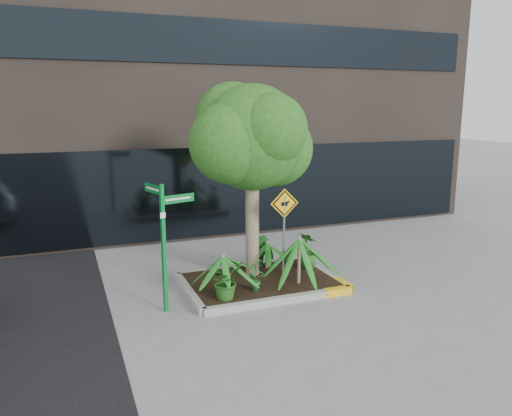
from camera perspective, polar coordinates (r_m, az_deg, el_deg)
name	(u,v)px	position (r m, az deg, el deg)	size (l,w,h in m)	color
ground	(257,292)	(10.73, 0.11, -9.54)	(80.00, 80.00, 0.00)	gray
planter	(262,282)	(11.02, 0.71, -8.40)	(3.35, 2.36, 0.15)	#9E9E99
tree	(252,138)	(10.75, -0.48, 8.06)	(2.92, 2.59, 4.39)	tan
palm_front	(299,239)	(10.54, 4.98, -3.53)	(1.17, 1.17, 1.30)	tan
palm_left	(223,256)	(10.05, -3.81, -5.51)	(0.93, 0.93, 1.03)	tan
palm_back	(267,243)	(11.58, 1.26, -4.07)	(0.71, 0.71, 0.79)	tan
shrub_a	(226,280)	(9.87, -3.50, -8.25)	(0.67, 0.67, 0.75)	#215518
shrub_b	(308,250)	(11.72, 5.92, -4.80)	(0.47, 0.47, 0.84)	#26621D
shrub_c	(255,274)	(10.27, -0.08, -7.55)	(0.37, 0.37, 0.70)	#237227
shrub_d	(259,250)	(11.75, 0.40, -4.80)	(0.44, 0.44, 0.80)	#1A5D21
street_sign_post	(164,233)	(9.52, -10.44, -2.86)	(0.86, 0.71, 2.47)	#0A782B
cattle_sign	(284,219)	(10.50, 3.24, -1.31)	(0.63, 0.10, 2.04)	slate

